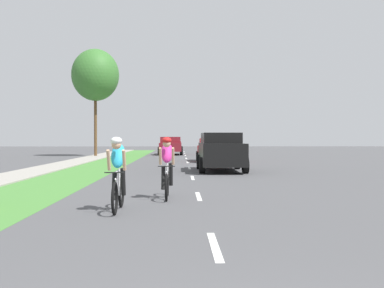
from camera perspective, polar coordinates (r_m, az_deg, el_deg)
ground_plane at (r=22.21m, az=-0.26°, el=-3.25°), size 120.00×120.00×0.00m
grass_verge at (r=22.62m, az=-12.62°, el=-3.18°), size 2.68×70.00×0.01m
sidewalk_concrete at (r=23.18m, az=-18.25°, el=-3.10°), size 1.95×70.00×0.10m
lane_markings_center at (r=26.20m, az=-0.46°, el=-2.62°), size 0.12×52.20×0.01m
cyclist_lead at (r=9.84m, az=-9.22°, el=-3.60°), size 0.42×1.72×1.58m
cyclist_trailing at (r=11.73m, az=-3.14°, el=-2.88°), size 0.42×1.72×1.58m
suv_black at (r=21.44m, az=3.61°, el=-0.86°), size 2.15×4.70×1.79m
sedan_red at (r=30.16m, az=2.49°, el=-0.72°), size 1.98×4.30×1.52m
pickup_maroon at (r=42.08m, az=-2.68°, el=-0.21°), size 2.22×5.10×1.64m
street_tree_far at (r=39.27m, az=-11.95°, el=8.38°), size 3.91×3.91×8.94m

